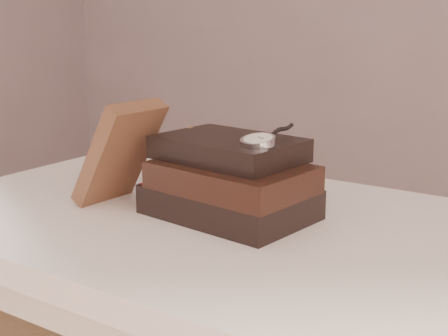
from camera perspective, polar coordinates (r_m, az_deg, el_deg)
The scene contains 5 objects.
table at distance 1.00m, azimuth 0.31°, elevation -9.53°, with size 1.00×0.60×0.75m.
book_stack at distance 0.96m, azimuth 0.56°, elevation -1.15°, with size 0.26×0.20×0.12m.
journal at distance 1.02m, azimuth -9.45°, elevation 1.38°, with size 0.03×0.11×0.18m, color #44271A.
pocket_watch at distance 0.89m, azimuth 3.30°, elevation 2.58°, with size 0.06×0.15×0.02m.
eyeglasses at distance 1.07m, azimuth -0.15°, elevation 1.13°, with size 0.11×0.13×0.05m.
Camera 1 is at (0.51, -0.41, 1.05)m, focal length 50.33 mm.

